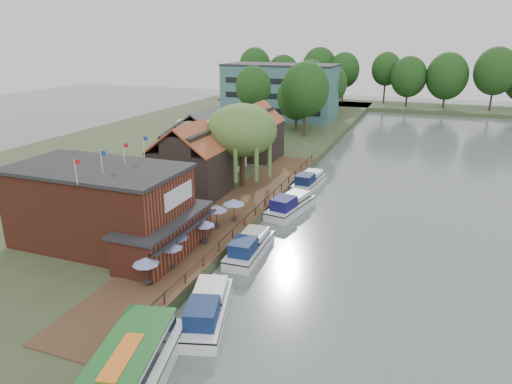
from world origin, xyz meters
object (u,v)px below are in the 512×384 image
(cruiser_0, at_px, (207,305))
(cruiser_1, at_px, (250,244))
(hotel_block, at_px, (280,91))
(cottage_b, at_px, (206,141))
(umbrella_0, at_px, (147,272))
(cottage_c, at_px, (256,131))
(umbrella_3, at_px, (204,232))
(cottage_a, at_px, (190,160))
(umbrella_5, at_px, (234,210))
(cruiser_3, at_px, (309,179))
(umbrella_1, at_px, (171,256))
(umbrella_4, at_px, (216,216))
(willow, at_px, (242,146))
(cruiser_2, at_px, (291,203))
(swan, at_px, (197,341))
(pub, at_px, (118,208))
(umbrella_2, at_px, (175,245))

(cruiser_0, xyz_separation_m, cruiser_1, (-0.91, 10.41, -0.05))
(hotel_block, relative_size, cruiser_1, 2.82)
(hotel_block, xyz_separation_m, cottage_b, (4.00, -46.00, -1.90))
(cottage_b, xyz_separation_m, umbrella_0, (10.18, -30.28, -2.96))
(cottage_c, bearing_deg, umbrella_3, -77.57)
(cottage_a, bearing_deg, cruiser_1, -42.48)
(cottage_c, bearing_deg, cottage_b, -113.96)
(cottage_a, relative_size, umbrella_5, 3.62)
(cottage_c, height_order, cruiser_3, cottage_c)
(cruiser_0, bearing_deg, umbrella_1, 126.88)
(umbrella_4, bearing_deg, umbrella_5, 67.34)
(umbrella_1, height_order, cruiser_0, umbrella_1)
(willow, xyz_separation_m, cruiser_1, (7.16, -15.67, -5.14))
(cruiser_2, relative_size, swan, 21.40)
(pub, xyz_separation_m, umbrella_2, (5.82, -0.46, -2.36))
(cottage_b, height_order, umbrella_4, cottage_b)
(cottage_b, relative_size, umbrella_4, 4.04)
(cottage_a, bearing_deg, hotel_block, 97.13)
(hotel_block, relative_size, umbrella_4, 10.69)
(umbrella_1, xyz_separation_m, umbrella_2, (-0.69, 1.84, 0.00))
(cottage_b, distance_m, willow, 9.07)
(umbrella_1, bearing_deg, umbrella_0, -96.16)
(umbrella_2, height_order, cruiser_3, umbrella_2)
(umbrella_0, bearing_deg, umbrella_4, 89.54)
(cottage_a, bearing_deg, cruiser_3, 42.73)
(umbrella_1, bearing_deg, cruiser_1, 57.89)
(cottage_b, relative_size, umbrella_2, 4.04)
(umbrella_4, relative_size, swan, 5.40)
(hotel_block, xyz_separation_m, cruiser_0, (19.56, -77.08, -6.03))
(umbrella_4, distance_m, cruiser_3, 19.72)
(cruiser_1, bearing_deg, hotel_block, 103.60)
(cruiser_1, height_order, cruiser_2, cruiser_2)
(hotel_block, distance_m, cruiser_2, 58.54)
(pub, xyz_separation_m, cottage_a, (-1.00, 15.00, 0.60))
(cottage_c, height_order, umbrella_5, cottage_c)
(hotel_block, distance_m, cottage_b, 46.21)
(hotel_block, bearing_deg, umbrella_1, -78.81)
(umbrella_2, height_order, umbrella_4, same)
(cottage_a, xyz_separation_m, umbrella_5, (8.20, -6.18, -2.96))
(umbrella_3, height_order, umbrella_5, same)
(cruiser_2, bearing_deg, umbrella_0, -92.66)
(umbrella_0, relative_size, cruiser_3, 0.26)
(umbrella_3, bearing_deg, swan, -65.45)
(cruiser_3, bearing_deg, willow, -136.50)
(cottage_a, height_order, cruiser_1, cottage_a)
(cottage_a, bearing_deg, pub, -86.19)
(umbrella_5, bearing_deg, cruiser_1, -52.39)
(umbrella_1, bearing_deg, hotel_block, 101.19)
(umbrella_0, xyz_separation_m, cruiser_0, (5.38, -0.81, -1.17))
(umbrella_3, relative_size, cruiser_0, 0.25)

